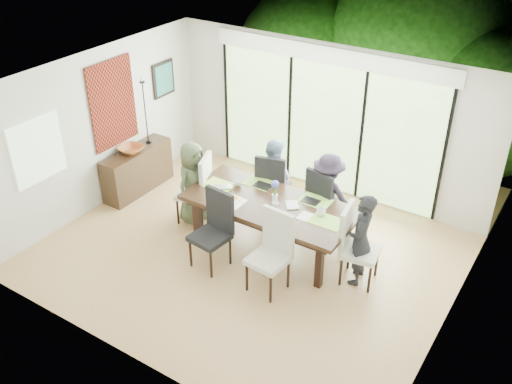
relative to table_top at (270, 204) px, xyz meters
The scene contains 62 objects.
floor 0.89m from the table_top, 116.59° to the right, with size 6.00×5.00×0.01m, color #99693D.
ceiling 1.96m from the table_top, 116.59° to the right, with size 6.00×5.00×0.01m, color white.
wall_back 2.23m from the table_top, 94.84° to the left, with size 6.00×0.02×2.70m, color beige.
wall_front 2.93m from the table_top, 93.62° to the right, with size 6.00×0.02×2.70m, color beige.
wall_left 3.26m from the table_top, behind, with size 0.02×5.00×2.70m, color silver.
wall_right 2.91m from the table_top, ahead, with size 0.02×5.00×2.70m, color beige.
glass_doors 2.15m from the table_top, 94.93° to the left, with size 4.20×0.02×2.30m, color #598C3F.
blinds_header 2.71m from the table_top, 94.95° to the left, with size 4.40×0.06×0.28m, color white.
mullion_a 3.13m from the table_top, 137.42° to the left, with size 0.05×0.04×2.30m, color black.
mullion_b 2.31m from the table_top, 112.80° to the left, with size 0.05×0.04×2.30m, color black.
mullion_c 2.20m from the table_top, 76.12° to the left, with size 0.05×0.04×2.30m, color black.
mullion_d 2.87m from the table_top, 47.55° to the left, with size 0.05×0.04×2.30m, color black.
side_window 3.59m from the table_top, 153.62° to the right, with size 0.02×0.90×1.00m, color #8CAD7F.
deck 3.16m from the table_top, 93.42° to the left, with size 6.00×1.80×0.10m, color brown.
rail_top 3.85m from the table_top, 92.71° to the left, with size 6.00×0.08×0.06m, color brown.
foliage_left 5.27m from the table_top, 112.28° to the left, with size 3.20×3.20×3.20m, color #14380F.
foliage_mid 5.53m from the table_top, 87.70° to the left, with size 4.00×4.00×4.00m, color #14380F.
foliage_right 5.08m from the table_top, 66.48° to the left, with size 2.80×2.80×2.80m, color #14380F.
foliage_far 6.24m from the table_top, 97.26° to the left, with size 3.60×3.60×3.60m, color #14380F.
table_top is the anchor object (origin of this frame).
table_apron 0.10m from the table_top, ahead, with size 2.41×0.98×0.11m, color black.
table_leg_fl 1.23m from the table_top, 158.29° to the right, with size 0.10×0.10×0.75m, color black.
table_leg_fr 1.23m from the table_top, 21.71° to the right, with size 0.10×0.10×0.75m, color black.
table_leg_bl 1.23m from the table_top, 158.29° to the left, with size 0.10×0.10×0.75m, color black.
table_leg_br 1.23m from the table_top, 21.71° to the left, with size 0.10×0.10×0.75m, color black.
chair_left_end 1.51m from the table_top, behind, with size 0.50×0.50×1.20m, color beige, non-canonical shape.
chair_right_end 1.51m from the table_top, ahead, with size 0.50×0.50×1.20m, color beige, non-canonical shape.
chair_far_left 0.98m from the table_top, 117.90° to the left, with size 0.50×0.50×1.20m, color black, non-canonical shape.
chair_far_right 1.03m from the table_top, 57.09° to the left, with size 0.50×0.50×1.20m, color black, non-canonical shape.
chair_near_left 1.02m from the table_top, 119.89° to the right, with size 0.50×0.50×1.20m, color black, non-canonical shape.
chair_near_right 1.02m from the table_top, 60.11° to the right, with size 0.50×0.50×1.20m, color beige, non-canonical shape.
person_left_end 1.48m from the table_top, behind, with size 0.66×0.41×1.41m, color #455136.
person_right_end 1.48m from the table_top, ahead, with size 0.66×0.41×1.41m, color black.
person_far_left 0.95m from the table_top, 118.47° to the left, with size 0.66×0.41×1.41m, color #7991AF.
person_far_right 1.00m from the table_top, 56.47° to the left, with size 0.66×0.41×1.41m, color #251C2A.
placemat_left 0.95m from the table_top, behind, with size 0.48×0.35×0.01m, color #8BA93C.
placemat_right 0.95m from the table_top, ahead, with size 0.48×0.35×0.01m, color #8DC647.
placemat_far_l 0.60m from the table_top, 138.37° to the left, with size 0.48×0.35×0.01m, color #77A63B.
placemat_far_r 0.68m from the table_top, 36.03° to the left, with size 0.48×0.35×0.01m, color #86C546.
placemat_paper 0.63m from the table_top, 151.39° to the right, with size 0.48×0.35×0.01m, color white.
tablet_far_l 0.50m from the table_top, 135.00° to the left, with size 0.28×0.20×0.01m, color black.
tablet_far_r 0.61m from the table_top, 34.99° to the left, with size 0.26×0.19×0.01m, color black.
papers 0.70m from the table_top, ahead, with size 0.33×0.24×0.00m, color white.
platter_base 0.63m from the table_top, 151.39° to the right, with size 0.28×0.28×0.03m, color white.
platter_snacks 0.63m from the table_top, 151.39° to the right, with size 0.22×0.22×0.02m, color orange.
vase 0.12m from the table_top, 45.00° to the left, with size 0.09×0.09×0.13m, color silver.
hyacinth_stems 0.24m from the table_top, 45.00° to the left, with size 0.04×0.04×0.17m, color #337226.
hyacinth_blooms 0.35m from the table_top, 45.00° to the left, with size 0.12×0.12×0.12m, color #4F56C6.
laptop 0.86m from the table_top, behind, with size 0.36×0.23×0.03m, color silver.
cup_a 0.72m from the table_top, 167.91° to the left, with size 0.14×0.14×0.10m, color white.
cup_b 0.20m from the table_top, 33.69° to the right, with size 0.11×0.11×0.10m, color white.
cup_c 0.81m from the table_top, ahead, with size 0.14×0.14×0.10m, color white.
book 0.26m from the table_top, 11.31° to the left, with size 0.18×0.24×0.02m, color white.
sideboard 2.97m from the table_top, behind, with size 0.41×1.45×0.82m, color black.
bowl 2.94m from the table_top, behind, with size 0.43×0.43×0.11m, color #9B4D21.
candlestick_base 3.00m from the table_top, 169.16° to the left, with size 0.09×0.09×0.04m, color black.
candlestick_shaft 3.06m from the table_top, 169.16° to the left, with size 0.02×0.02×1.13m, color black.
candlestick_pan 3.22m from the table_top, 169.16° to the left, with size 0.09×0.09×0.03m, color black.
candle 3.24m from the table_top, 169.16° to the left, with size 0.03×0.03×0.09m, color silver.
tapestry 3.28m from the table_top, behind, with size 0.02×1.00×1.50m, color maroon.
art_frame 3.56m from the table_top, 157.01° to the left, with size 0.03×0.55×0.65m, color black.
art_canvas 3.54m from the table_top, 156.88° to the left, with size 0.01×0.45×0.55m, color #1B5853.
Camera 1 is at (3.94, -5.87, 5.33)m, focal length 40.00 mm.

